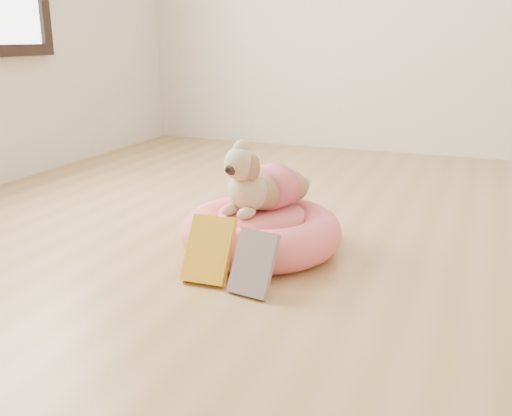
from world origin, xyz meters
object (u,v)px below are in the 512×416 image
at_px(book_white, 253,263).
at_px(dog, 262,172).
at_px(book_yellow, 209,250).
at_px(pet_bed, 261,232).

bearing_deg(book_white, dog, 116.32).
bearing_deg(dog, book_yellow, -79.85).
bearing_deg(book_white, pet_bed, 116.32).
height_order(dog, book_yellow, dog).
bearing_deg(pet_bed, book_white, -72.51).
relative_size(dog, book_white, 1.86).
xyz_separation_m(pet_bed, dog, (-0.01, 0.03, 0.21)).
relative_size(dog, book_yellow, 1.70).
distance_m(dog, book_yellow, 0.37).
height_order(book_yellow, book_white, book_yellow).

